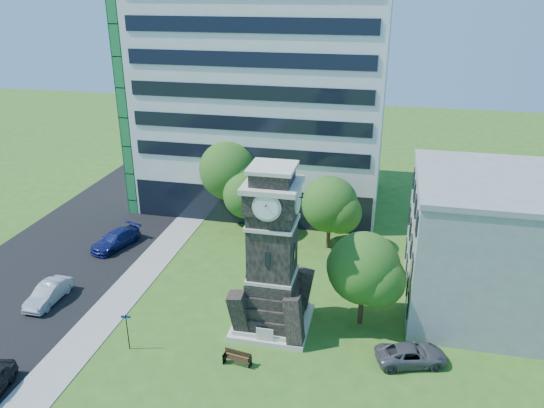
% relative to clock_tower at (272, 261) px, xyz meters
% --- Properties ---
extents(ground, '(160.00, 160.00, 0.00)m').
position_rel_clock_tower_xyz_m(ground, '(-3.00, -2.00, -5.28)').
color(ground, '#2E601B').
rests_on(ground, ground).
extents(sidewalk, '(3.00, 70.00, 0.06)m').
position_rel_clock_tower_xyz_m(sidewalk, '(-12.50, 3.00, -5.25)').
color(sidewalk, gray).
rests_on(sidewalk, ground).
extents(street, '(14.00, 80.00, 0.02)m').
position_rel_clock_tower_xyz_m(street, '(-21.00, 3.00, -5.27)').
color(street, black).
rests_on(street, ground).
extents(clock_tower, '(5.40, 5.40, 12.22)m').
position_rel_clock_tower_xyz_m(clock_tower, '(0.00, 0.00, 0.00)').
color(clock_tower, beige).
rests_on(clock_tower, ground).
extents(office_tall, '(26.20, 15.11, 28.60)m').
position_rel_clock_tower_xyz_m(office_tall, '(-6.20, 23.84, 8.94)').
color(office_tall, white).
rests_on(office_tall, ground).
extents(office_low, '(15.20, 12.20, 10.40)m').
position_rel_clock_tower_xyz_m(office_low, '(16.97, 6.00, -0.07)').
color(office_low, '#96989B').
rests_on(office_low, ground).
extents(car_street_mid, '(1.65, 4.56, 1.49)m').
position_rel_clock_tower_xyz_m(car_street_mid, '(-17.69, -0.86, -4.53)').
color(car_street_mid, '#ADAFB5').
rests_on(car_street_mid, ground).
extents(car_street_north, '(3.62, 5.65, 1.52)m').
position_rel_clock_tower_xyz_m(car_street_north, '(-17.10, 8.85, -4.52)').
color(car_street_north, navy).
rests_on(car_street_north, ground).
extents(car_east_lot, '(5.05, 3.38, 1.29)m').
position_rel_clock_tower_xyz_m(car_east_lot, '(9.78, -2.17, -4.64)').
color(car_east_lot, '#535359').
rests_on(car_east_lot, ground).
extents(park_bench, '(1.86, 0.50, 0.96)m').
position_rel_clock_tower_xyz_m(park_bench, '(-1.29, -4.73, -4.77)').
color(park_bench, black).
rests_on(park_bench, ground).
extents(street_sign, '(0.66, 0.07, 2.75)m').
position_rel_clock_tower_xyz_m(street_sign, '(-8.92, -4.83, -3.56)').
color(street_sign, black).
rests_on(street_sign, ground).
extents(tree_nw, '(6.84, 6.22, 8.77)m').
position_rel_clock_tower_xyz_m(tree_nw, '(-8.04, 16.90, 0.15)').
color(tree_nw, '#332114').
rests_on(tree_nw, ground).
extents(tree_nc, '(4.99, 4.54, 6.37)m').
position_rel_clock_tower_xyz_m(tree_nc, '(-5.70, 14.38, -1.35)').
color(tree_nc, '#332114').
rests_on(tree_nc, ground).
extents(tree_ne, '(5.69, 5.17, 6.99)m').
position_rel_clock_tower_xyz_m(tree_ne, '(2.55, 13.06, -1.05)').
color(tree_ne, '#332114').
rests_on(tree_ne, ground).
extents(tree_east, '(5.67, 5.15, 7.20)m').
position_rel_clock_tower_xyz_m(tree_east, '(6.30, 1.57, -0.85)').
color(tree_east, '#332114').
rests_on(tree_east, ground).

